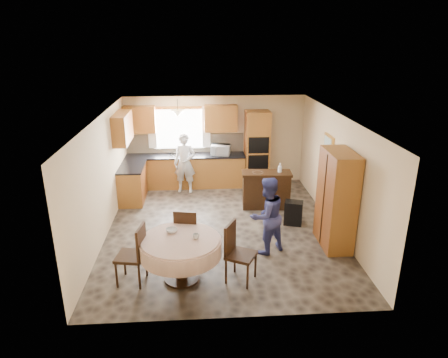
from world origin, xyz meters
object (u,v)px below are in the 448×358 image
at_px(oven_tower, 257,149).
at_px(person_sink, 185,163).
at_px(chair_left, 135,252).
at_px(dining_table, 181,248).
at_px(cupboard, 336,200).
at_px(chair_right, 236,249).
at_px(sideboard, 266,191).
at_px(chair_back, 187,232).
at_px(person_dining, 267,216).

height_order(oven_tower, person_sink, oven_tower).
bearing_deg(chair_left, oven_tower, 159.51).
bearing_deg(dining_table, cupboard, 19.01).
bearing_deg(chair_right, dining_table, 114.41).
relative_size(sideboard, chair_back, 1.16).
xyz_separation_m(dining_table, chair_right, (0.96, -0.06, -0.04)).
bearing_deg(oven_tower, chair_right, -102.40).
bearing_deg(sideboard, chair_right, -105.08).
xyz_separation_m(chair_left, chair_right, (1.73, -0.03, -0.00)).
distance_m(oven_tower, chair_right, 4.80).
xyz_separation_m(oven_tower, dining_table, (-1.98, -4.61, -0.44)).
distance_m(sideboard, dining_table, 3.63).
height_order(dining_table, chair_back, chair_back).
relative_size(chair_left, person_dining, 0.69).
xyz_separation_m(sideboard, chair_left, (-2.77, -3.05, 0.16)).
bearing_deg(chair_back, chair_left, 50.27).
distance_m(chair_right, person_dining, 1.16).
bearing_deg(chair_right, cupboard, -34.26).
bearing_deg(sideboard, person_sink, 152.97).
bearing_deg(person_sink, chair_right, -68.18).
height_order(chair_left, chair_back, chair_left).
height_order(cupboard, person_dining, cupboard).
bearing_deg(person_sink, chair_back, -79.27).
height_order(chair_right, person_dining, person_dining).
relative_size(oven_tower, chair_right, 1.99).
bearing_deg(dining_table, chair_right, -3.44).
xyz_separation_m(chair_right, person_dining, (0.68, 0.92, 0.19)).
bearing_deg(oven_tower, chair_left, -120.74).
bearing_deg(person_dining, oven_tower, -124.35).
xyz_separation_m(chair_right, person_sink, (-0.98, 4.28, 0.22)).
bearing_deg(chair_right, chair_left, 116.76).
distance_m(oven_tower, sideboard, 1.70).
bearing_deg(sideboard, oven_tower, 94.04).
relative_size(sideboard, chair_right, 1.13).
distance_m(sideboard, person_sink, 2.38).
bearing_deg(chair_left, chair_right, 99.16).
height_order(sideboard, person_dining, person_dining).
distance_m(chair_right, person_sink, 4.39).
bearing_deg(cupboard, chair_right, -152.11).
xyz_separation_m(oven_tower, chair_back, (-1.89, -3.91, -0.49)).
xyz_separation_m(cupboard, person_dining, (-1.42, -0.19, -0.21)).
bearing_deg(oven_tower, person_dining, -95.34).
distance_m(chair_left, chair_back, 1.12).
bearing_deg(chair_right, chair_back, 76.92).
relative_size(sideboard, chair_left, 1.12).
height_order(chair_right, person_sink, person_sink).
height_order(sideboard, chair_right, chair_right).
bearing_deg(oven_tower, chair_back, -115.84).
bearing_deg(chair_left, cupboard, 115.97).
distance_m(cupboard, dining_table, 3.25).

